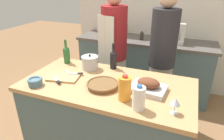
{
  "coord_description": "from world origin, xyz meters",
  "views": [
    {
      "loc": [
        0.65,
        -1.49,
        1.75
      ],
      "look_at": [
        0.0,
        0.12,
        0.96
      ],
      "focal_mm": 32.0,
      "sensor_mm": 36.0,
      "label": 1
    }
  ],
  "objects_px": {
    "mixing_bowl": "(35,82)",
    "person_cook_guest": "(162,55)",
    "wine_glass_left": "(175,102)",
    "stand_mixer": "(178,35)",
    "stock_pot": "(90,63)",
    "condiment_bottle_short": "(142,36)",
    "person_cook_aproned": "(114,49)",
    "knife_bread": "(57,80)",
    "juice_jug": "(125,88)",
    "condiment_bottle_tall": "(163,36)",
    "milk_jug": "(139,98)",
    "knife_chef": "(71,73)",
    "roasting_pan": "(148,86)",
    "condiment_bottle_extra": "(126,30)",
    "wicker_basket": "(103,85)",
    "wine_bottle_green": "(66,54)",
    "cutting_board": "(64,77)",
    "knife_paring": "(76,74)",
    "wine_bottle_dark": "(113,59)"
  },
  "relations": [
    {
      "from": "stock_pot",
      "to": "cutting_board",
      "type": "bearing_deg",
      "value": -114.62
    },
    {
      "from": "wicker_basket",
      "to": "wine_bottle_green",
      "type": "bearing_deg",
      "value": 149.12
    },
    {
      "from": "milk_jug",
      "to": "condiment_bottle_short",
      "type": "relative_size",
      "value": 1.47
    },
    {
      "from": "stand_mixer",
      "to": "person_cook_aproned",
      "type": "height_order",
      "value": "person_cook_aproned"
    },
    {
      "from": "juice_jug",
      "to": "stock_pot",
      "type": "bearing_deg",
      "value": 140.76
    },
    {
      "from": "roasting_pan",
      "to": "stock_pot",
      "type": "distance_m",
      "value": 0.72
    },
    {
      "from": "mixing_bowl",
      "to": "knife_chef",
      "type": "bearing_deg",
      "value": 63.26
    },
    {
      "from": "wicker_basket",
      "to": "person_cook_aproned",
      "type": "distance_m",
      "value": 0.93
    },
    {
      "from": "knife_bread",
      "to": "condiment_bottle_extra",
      "type": "xyz_separation_m",
      "value": [
        0.07,
        1.81,
        0.09
      ]
    },
    {
      "from": "condiment_bottle_short",
      "to": "stock_pot",
      "type": "bearing_deg",
      "value": -101.76
    },
    {
      "from": "milk_jug",
      "to": "knife_bread",
      "type": "relative_size",
      "value": 1.55
    },
    {
      "from": "wicker_basket",
      "to": "wine_bottle_dark",
      "type": "bearing_deg",
      "value": 98.71
    },
    {
      "from": "knife_paring",
      "to": "person_cook_guest",
      "type": "relative_size",
      "value": 0.08
    },
    {
      "from": "person_cook_guest",
      "to": "wine_glass_left",
      "type": "bearing_deg",
      "value": -94.45
    },
    {
      "from": "mixing_bowl",
      "to": "person_cook_guest",
      "type": "bearing_deg",
      "value": 48.78
    },
    {
      "from": "cutting_board",
      "to": "roasting_pan",
      "type": "bearing_deg",
      "value": 4.2
    },
    {
      "from": "milk_jug",
      "to": "knife_chef",
      "type": "xyz_separation_m",
      "value": [
        -0.79,
        0.33,
        -0.09
      ]
    },
    {
      "from": "roasting_pan",
      "to": "stand_mixer",
      "type": "bearing_deg",
      "value": 85.91
    },
    {
      "from": "mixing_bowl",
      "to": "wine_bottle_green",
      "type": "xyz_separation_m",
      "value": [
        -0.03,
        0.56,
        0.07
      ]
    },
    {
      "from": "condiment_bottle_short",
      "to": "knife_bread",
      "type": "bearing_deg",
      "value": -103.66
    },
    {
      "from": "juice_jug",
      "to": "person_cook_guest",
      "type": "relative_size",
      "value": 0.13
    },
    {
      "from": "roasting_pan",
      "to": "condiment_bottle_tall",
      "type": "height_order",
      "value": "condiment_bottle_tall"
    },
    {
      "from": "roasting_pan",
      "to": "wine_bottle_dark",
      "type": "bearing_deg",
      "value": 143.32
    },
    {
      "from": "wine_glass_left",
      "to": "stand_mixer",
      "type": "bearing_deg",
      "value": 94.59
    },
    {
      "from": "stock_pot",
      "to": "condiment_bottle_short",
      "type": "xyz_separation_m",
      "value": [
        0.25,
        1.22,
        0.01
      ]
    },
    {
      "from": "person_cook_aproned",
      "to": "knife_bread",
      "type": "bearing_deg",
      "value": -80.36
    },
    {
      "from": "condiment_bottle_extra",
      "to": "milk_jug",
      "type": "bearing_deg",
      "value": -69.29
    },
    {
      "from": "juice_jug",
      "to": "condiment_bottle_extra",
      "type": "height_order",
      "value": "condiment_bottle_extra"
    },
    {
      "from": "knife_bread",
      "to": "condiment_bottle_tall",
      "type": "bearing_deg",
      "value": 68.05
    },
    {
      "from": "person_cook_aproned",
      "to": "person_cook_guest",
      "type": "bearing_deg",
      "value": 19.37
    },
    {
      "from": "wicker_basket",
      "to": "knife_chef",
      "type": "distance_m",
      "value": 0.43
    },
    {
      "from": "stock_pot",
      "to": "person_cook_guest",
      "type": "relative_size",
      "value": 0.11
    },
    {
      "from": "mixing_bowl",
      "to": "stand_mixer",
      "type": "relative_size",
      "value": 0.46
    },
    {
      "from": "condiment_bottle_short",
      "to": "person_cook_aproned",
      "type": "bearing_deg",
      "value": -108.48
    },
    {
      "from": "juice_jug",
      "to": "stand_mixer",
      "type": "bearing_deg",
      "value": 81.35
    },
    {
      "from": "knife_paring",
      "to": "milk_jug",
      "type": "bearing_deg",
      "value": -23.83
    },
    {
      "from": "mixing_bowl",
      "to": "knife_bread",
      "type": "relative_size",
      "value": 1.05
    },
    {
      "from": "wine_glass_left",
      "to": "knife_chef",
      "type": "height_order",
      "value": "wine_glass_left"
    },
    {
      "from": "stock_pot",
      "to": "wine_glass_left",
      "type": "bearing_deg",
      "value": -27.31
    },
    {
      "from": "wicker_basket",
      "to": "person_cook_guest",
      "type": "distance_m",
      "value": 0.97
    },
    {
      "from": "wine_bottle_dark",
      "to": "condiment_bottle_short",
      "type": "relative_size",
      "value": 2.05
    },
    {
      "from": "roasting_pan",
      "to": "juice_jug",
      "type": "relative_size",
      "value": 1.48
    },
    {
      "from": "wine_glass_left",
      "to": "person_cook_aproned",
      "type": "height_order",
      "value": "person_cook_aproned"
    },
    {
      "from": "wine_bottle_dark",
      "to": "knife_bread",
      "type": "relative_size",
      "value": 2.17
    },
    {
      "from": "stock_pot",
      "to": "knife_paring",
      "type": "bearing_deg",
      "value": -104.35
    },
    {
      "from": "mixing_bowl",
      "to": "condiment_bottle_short",
      "type": "xyz_separation_m",
      "value": [
        0.54,
        1.73,
        0.04
      ]
    },
    {
      "from": "condiment_bottle_tall",
      "to": "person_cook_aproned",
      "type": "relative_size",
      "value": 0.09
    },
    {
      "from": "cutting_board",
      "to": "wine_glass_left",
      "type": "relative_size",
      "value": 2.55
    },
    {
      "from": "knife_bread",
      "to": "condiment_bottle_tall",
      "type": "xyz_separation_m",
      "value": [
        0.69,
        1.72,
        0.07
      ]
    },
    {
      "from": "wine_bottle_green",
      "to": "condiment_bottle_short",
      "type": "bearing_deg",
      "value": 63.75
    }
  ]
}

